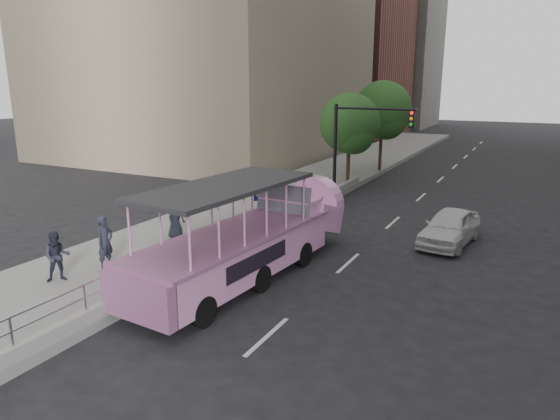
{
  "coord_description": "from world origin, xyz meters",
  "views": [
    {
      "loc": [
        6.57,
        -12.01,
        6.23
      ],
      "look_at": [
        -0.58,
        1.75,
        2.28
      ],
      "focal_mm": 32.0,
      "sensor_mm": 36.0,
      "label": 1
    }
  ],
  "objects_px": {
    "traffic_signal": "(357,138)",
    "duck_boat": "(252,239)",
    "street_tree_far": "(383,112)",
    "pedestrian_near": "(105,242)",
    "pedestrian_mid": "(57,257)",
    "street_tree_near": "(351,126)",
    "pedestrian_far": "(175,217)",
    "parking_sign": "(260,203)",
    "car": "(450,227)"
  },
  "relations": [
    {
      "from": "pedestrian_far",
      "to": "pedestrian_near",
      "type": "bearing_deg",
      "value": -179.48
    },
    {
      "from": "pedestrian_mid",
      "to": "pedestrian_near",
      "type": "bearing_deg",
      "value": 21.6
    },
    {
      "from": "pedestrian_far",
      "to": "parking_sign",
      "type": "height_order",
      "value": "parking_sign"
    },
    {
      "from": "pedestrian_mid",
      "to": "parking_sign",
      "type": "bearing_deg",
      "value": 13.82
    },
    {
      "from": "pedestrian_mid",
      "to": "pedestrian_far",
      "type": "bearing_deg",
      "value": 36.92
    },
    {
      "from": "duck_boat",
      "to": "parking_sign",
      "type": "bearing_deg",
      "value": 114.42
    },
    {
      "from": "parking_sign",
      "to": "street_tree_far",
      "type": "distance_m",
      "value": 17.86
    },
    {
      "from": "duck_boat",
      "to": "traffic_signal",
      "type": "distance_m",
      "value": 11.15
    },
    {
      "from": "car",
      "to": "pedestrian_mid",
      "type": "height_order",
      "value": "pedestrian_mid"
    },
    {
      "from": "pedestrian_far",
      "to": "traffic_signal",
      "type": "xyz_separation_m",
      "value": [
        4.05,
        9.67,
        2.34
      ]
    },
    {
      "from": "parking_sign",
      "to": "street_tree_far",
      "type": "relative_size",
      "value": 0.43
    },
    {
      "from": "pedestrian_far",
      "to": "street_tree_far",
      "type": "distance_m",
      "value": 19.53
    },
    {
      "from": "pedestrian_near",
      "to": "street_tree_near",
      "type": "height_order",
      "value": "street_tree_near"
    },
    {
      "from": "pedestrian_far",
      "to": "parking_sign",
      "type": "relative_size",
      "value": 0.63
    },
    {
      "from": "pedestrian_near",
      "to": "pedestrian_far",
      "type": "relative_size",
      "value": 1.04
    },
    {
      "from": "pedestrian_far",
      "to": "car",
      "type": "bearing_deg",
      "value": -63.45
    },
    {
      "from": "traffic_signal",
      "to": "street_tree_near",
      "type": "distance_m",
      "value": 3.8
    },
    {
      "from": "pedestrian_mid",
      "to": "parking_sign",
      "type": "xyz_separation_m",
      "value": [
        3.39,
        6.61,
        0.64
      ]
    },
    {
      "from": "street_tree_near",
      "to": "pedestrian_near",
      "type": "bearing_deg",
      "value": -97.83
    },
    {
      "from": "parking_sign",
      "to": "street_tree_far",
      "type": "bearing_deg",
      "value": 91.19
    },
    {
      "from": "street_tree_far",
      "to": "duck_boat",
      "type": "bearing_deg",
      "value": -85.56
    },
    {
      "from": "pedestrian_near",
      "to": "pedestrian_far",
      "type": "distance_m",
      "value": 3.75
    },
    {
      "from": "duck_boat",
      "to": "street_tree_near",
      "type": "height_order",
      "value": "street_tree_near"
    },
    {
      "from": "parking_sign",
      "to": "duck_boat",
      "type": "bearing_deg",
      "value": -65.58
    },
    {
      "from": "traffic_signal",
      "to": "parking_sign",
      "type": "bearing_deg",
      "value": -97.13
    },
    {
      "from": "parking_sign",
      "to": "street_tree_near",
      "type": "distance_m",
      "value": 11.87
    },
    {
      "from": "duck_boat",
      "to": "parking_sign",
      "type": "height_order",
      "value": "duck_boat"
    },
    {
      "from": "street_tree_near",
      "to": "pedestrian_far",
      "type": "bearing_deg",
      "value": -100.63
    },
    {
      "from": "car",
      "to": "parking_sign",
      "type": "relative_size",
      "value": 1.48
    },
    {
      "from": "traffic_signal",
      "to": "street_tree_far",
      "type": "distance_m",
      "value": 9.57
    },
    {
      "from": "pedestrian_near",
      "to": "street_tree_far",
      "type": "relative_size",
      "value": 0.28
    },
    {
      "from": "pedestrian_mid",
      "to": "street_tree_near",
      "type": "relative_size",
      "value": 0.28
    },
    {
      "from": "pedestrian_near",
      "to": "pedestrian_mid",
      "type": "height_order",
      "value": "pedestrian_near"
    },
    {
      "from": "duck_boat",
      "to": "street_tree_far",
      "type": "xyz_separation_m",
      "value": [
        -1.58,
        20.34,
        3.08
      ]
    },
    {
      "from": "pedestrian_mid",
      "to": "street_tree_near",
      "type": "bearing_deg",
      "value": 32.18
    },
    {
      "from": "pedestrian_near",
      "to": "pedestrian_mid",
      "type": "bearing_deg",
      "value": 157.03
    },
    {
      "from": "duck_boat",
      "to": "traffic_signal",
      "type": "relative_size",
      "value": 1.94
    },
    {
      "from": "pedestrian_far",
      "to": "street_tree_far",
      "type": "bearing_deg",
      "value": -9.57
    },
    {
      "from": "traffic_signal",
      "to": "duck_boat",
      "type": "bearing_deg",
      "value": -89.05
    },
    {
      "from": "pedestrian_near",
      "to": "street_tree_near",
      "type": "relative_size",
      "value": 0.31
    },
    {
      "from": "pedestrian_far",
      "to": "pedestrian_mid",
      "type": "bearing_deg",
      "value": 174.31
    },
    {
      "from": "pedestrian_far",
      "to": "parking_sign",
      "type": "distance_m",
      "value": 3.39
    },
    {
      "from": "duck_boat",
      "to": "street_tree_near",
      "type": "relative_size",
      "value": 1.76
    },
    {
      "from": "pedestrian_near",
      "to": "pedestrian_mid",
      "type": "relative_size",
      "value": 1.14
    },
    {
      "from": "pedestrian_mid",
      "to": "street_tree_far",
      "type": "relative_size",
      "value": 0.24
    },
    {
      "from": "street_tree_near",
      "to": "pedestrian_mid",
      "type": "bearing_deg",
      "value": -98.78
    },
    {
      "from": "street_tree_near",
      "to": "street_tree_far",
      "type": "xyz_separation_m",
      "value": [
        0.2,
        6.0,
        0.49
      ]
    },
    {
      "from": "street_tree_far",
      "to": "traffic_signal",
      "type": "bearing_deg",
      "value": -81.57
    },
    {
      "from": "parking_sign",
      "to": "traffic_signal",
      "type": "relative_size",
      "value": 0.53
    },
    {
      "from": "car",
      "to": "street_tree_near",
      "type": "relative_size",
      "value": 0.71
    }
  ]
}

